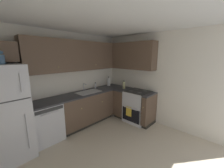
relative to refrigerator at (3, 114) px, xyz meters
name	(u,v)px	position (x,y,z in m)	size (l,w,h in m)	color
ground_plane	(115,157)	(1.35, -1.40, -0.87)	(3.57, 3.53, 0.02)	beige
wall_back	(64,81)	(1.35, 0.39, 0.36)	(3.67, 0.05, 2.45)	silver
wall_right	(161,80)	(3.16, -1.40, 0.36)	(0.05, 3.63, 2.45)	silver
ceiling	(116,14)	(1.35, -1.40, 1.61)	(3.67, 3.63, 0.05)	white
refrigerator	(3,114)	(0.00, 0.00, 0.00)	(0.75, 0.76, 1.72)	silver
dishwasher	(46,122)	(0.69, 0.06, -0.44)	(0.60, 0.63, 0.85)	silver
lower_cabinets_back	(86,108)	(1.77, 0.07, -0.43)	(1.54, 0.62, 0.85)	brown
countertop_back	(85,93)	(1.77, 0.06, 0.00)	(2.75, 0.60, 0.04)	#2D2D33
lower_cabinets_right	(130,105)	(2.84, -0.67, -0.43)	(0.62, 1.11, 0.85)	brown
countertop_right	(131,91)	(2.84, -0.67, 0.00)	(0.60, 1.11, 0.03)	#2D2D33
oven_range	(137,106)	(2.86, -0.90, -0.41)	(0.68, 0.62, 1.03)	silver
upper_cabinets_back	(75,56)	(1.61, 0.20, 0.99)	(2.43, 0.34, 0.75)	brown
upper_cabinets_right	(129,56)	(2.98, -0.46, 0.99)	(0.32, 1.64, 0.75)	brown
sink	(89,94)	(1.87, 0.03, -0.02)	(0.65, 0.40, 0.10)	#B7B7BC
faucet	(84,86)	(1.87, 0.24, 0.15)	(0.07, 0.16, 0.21)	silver
soap_bottle	(95,86)	(2.27, 0.24, 0.10)	(0.05, 0.05, 0.19)	silver
paper_towel_roll	(109,82)	(2.83, 0.22, 0.15)	(0.11, 0.11, 0.31)	white
oil_bottle	(124,85)	(2.84, -0.41, 0.13)	(0.08, 0.08, 0.24)	beige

